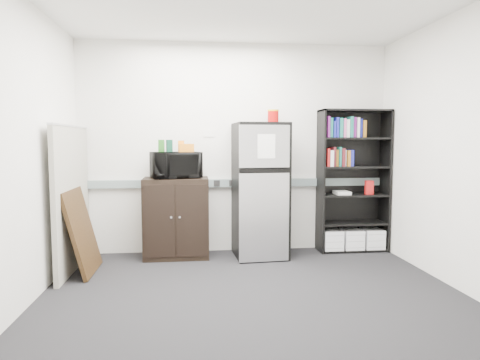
{
  "coord_description": "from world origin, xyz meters",
  "views": [
    {
      "loc": [
        -0.56,
        -3.82,
        1.44
      ],
      "look_at": [
        -0.03,
        0.9,
        1.01
      ],
      "focal_mm": 32.0,
      "sensor_mm": 36.0,
      "label": 1
    }
  ],
  "objects_px": {
    "cubicle_partition": "(72,198)",
    "refrigerator": "(260,190)",
    "microwave": "(176,165)",
    "cabinet": "(176,218)",
    "bookshelf": "(353,182)"
  },
  "relations": [
    {
      "from": "cubicle_partition",
      "to": "refrigerator",
      "type": "relative_size",
      "value": 0.97
    },
    {
      "from": "bookshelf",
      "to": "cabinet",
      "type": "bearing_deg",
      "value": -178.39
    },
    {
      "from": "cabinet",
      "to": "microwave",
      "type": "distance_m",
      "value": 0.66
    },
    {
      "from": "cubicle_partition",
      "to": "bookshelf",
      "type": "bearing_deg",
      "value": 8.06
    },
    {
      "from": "refrigerator",
      "to": "bookshelf",
      "type": "bearing_deg",
      "value": 2.67
    },
    {
      "from": "cabinet",
      "to": "cubicle_partition",
      "type": "bearing_deg",
      "value": -159.61
    },
    {
      "from": "cubicle_partition",
      "to": "microwave",
      "type": "bearing_deg",
      "value": 19.68
    },
    {
      "from": "cabinet",
      "to": "refrigerator",
      "type": "distance_m",
      "value": 1.1
    },
    {
      "from": "microwave",
      "to": "refrigerator",
      "type": "distance_m",
      "value": 1.09
    },
    {
      "from": "cubicle_partition",
      "to": "refrigerator",
      "type": "bearing_deg",
      "value": 8.91
    },
    {
      "from": "bookshelf",
      "to": "refrigerator",
      "type": "height_order",
      "value": "bookshelf"
    },
    {
      "from": "cubicle_partition",
      "to": "refrigerator",
      "type": "xyz_separation_m",
      "value": [
        2.17,
        0.34,
        0.02
      ]
    },
    {
      "from": "bookshelf",
      "to": "refrigerator",
      "type": "relative_size",
      "value": 1.11
    },
    {
      "from": "bookshelf",
      "to": "microwave",
      "type": "bearing_deg",
      "value": -178.0
    },
    {
      "from": "bookshelf",
      "to": "microwave",
      "type": "xyz_separation_m",
      "value": [
        -2.3,
        -0.08,
        0.24
      ]
    }
  ]
}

